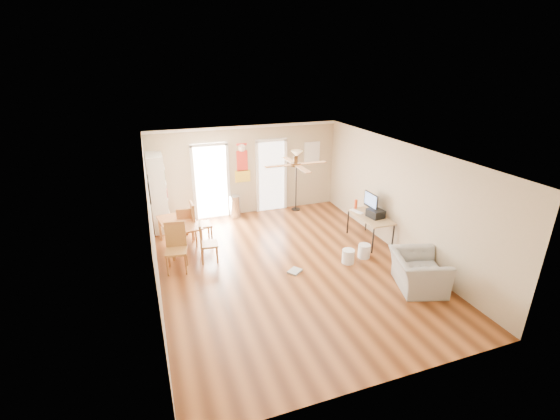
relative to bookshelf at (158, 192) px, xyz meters
name	(u,v)px	position (x,y,z in m)	size (l,w,h in m)	color
floor	(289,267)	(2.52, -3.15, -1.03)	(7.00, 7.00, 0.00)	brown
ceiling	(290,152)	(2.52, -3.15, 1.57)	(5.50, 7.00, 0.00)	silver
wall_back	(247,171)	(2.52, 0.35, 0.27)	(5.50, 0.04, 2.60)	beige
wall_front	(386,309)	(2.52, -6.65, 0.27)	(5.50, 0.04, 2.60)	beige
wall_left	(153,232)	(-0.23, -3.15, 0.27)	(0.04, 7.00, 2.60)	beige
wall_right	(400,198)	(5.27, -3.15, 0.27)	(0.04, 7.00, 2.60)	beige
crown_molding	(290,154)	(2.52, -3.15, 1.53)	(5.50, 7.00, 0.08)	white
kitchen_doorway	(211,183)	(1.47, 0.33, 0.02)	(0.90, 0.10, 2.10)	white
bathroom_doorway	(271,176)	(3.27, 0.33, 0.02)	(0.80, 0.10, 2.10)	white
wall_decal	(242,163)	(2.40, 0.33, 0.52)	(0.46, 0.03, 1.10)	red
ac_grille	(312,152)	(4.57, 0.32, 0.67)	(0.50, 0.04, 0.60)	white
framed_poster	(149,189)	(-0.20, -1.75, 0.67)	(0.04, 0.66, 0.48)	black
ceiling_fan	(296,164)	(2.52, -3.45, 1.40)	(1.24, 1.24, 0.20)	#593819
bookshelf	(158,192)	(0.00, 0.00, 0.00)	(0.41, 0.93, 2.07)	silver
dining_table	(180,234)	(0.37, -1.31, -0.70)	(0.79, 1.32, 0.66)	#AA6137
dining_chair_right_a	(202,222)	(0.92, -1.23, -0.50)	(0.44, 0.44, 1.08)	#A86736
dining_chair_right_b	(209,242)	(0.92, -2.25, -0.56)	(0.39, 0.39, 0.95)	#A56F35
dining_chair_near	(176,249)	(0.18, -2.47, -0.50)	(0.44, 0.44, 1.07)	#9D6A32
dining_chair_far	(186,224)	(0.56, -0.98, -0.58)	(0.37, 0.37, 0.91)	#94592F
trash_can	(235,206)	(2.08, 0.10, -0.71)	(0.30, 0.30, 0.66)	#B6B6B8
torchiere_lamp	(296,181)	(3.96, 0.04, -0.11)	(0.35, 0.35, 1.84)	black
computer_desk	(369,229)	(4.90, -2.59, -0.69)	(0.64, 1.28, 0.68)	#A38158
imac	(371,203)	(4.99, -2.41, -0.09)	(0.08, 0.57, 0.53)	black
keyboard	(356,211)	(4.72, -2.21, -0.34)	(0.13, 0.39, 0.01)	white
printer	(376,213)	(4.97, -2.68, -0.25)	(0.33, 0.38, 0.20)	black
orange_bottle	(356,204)	(4.82, -1.99, -0.23)	(0.08, 0.08, 0.24)	red
wastebasket_a	(348,256)	(3.86, -3.40, -0.87)	(0.28, 0.28, 0.32)	silver
wastebasket_b	(364,251)	(4.34, -3.30, -0.87)	(0.28, 0.28, 0.32)	silver
floor_cloth	(295,271)	(2.57, -3.39, -1.01)	(0.29, 0.23, 0.04)	gray
armchair	(418,272)	(4.67, -4.75, -0.68)	(1.09, 0.95, 0.71)	gray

